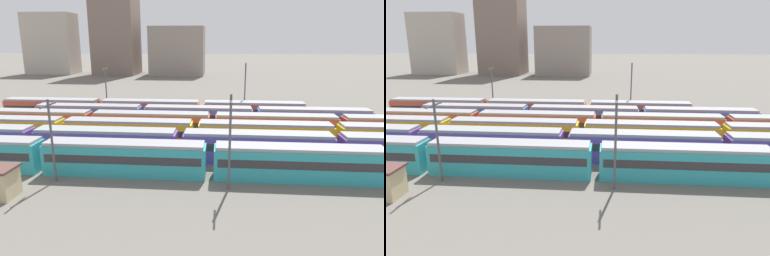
% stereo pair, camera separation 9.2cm
% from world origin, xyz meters
% --- Properties ---
extents(ground_plane, '(600.00, 600.00, 0.00)m').
position_xyz_m(ground_plane, '(0.00, 13.00, 0.00)').
color(ground_plane, '#666059').
extents(train_track_0, '(74.70, 3.06, 3.75)m').
position_xyz_m(train_track_0, '(21.63, 0.00, 1.90)').
color(train_track_0, teal).
rests_on(train_track_0, ground_plane).
extents(train_track_1, '(74.70, 3.06, 3.75)m').
position_xyz_m(train_track_1, '(17.73, 5.20, 1.90)').
color(train_track_1, '#6B429E').
rests_on(train_track_1, ground_plane).
extents(train_track_2, '(93.60, 3.06, 3.75)m').
position_xyz_m(train_track_2, '(28.71, 10.40, 1.90)').
color(train_track_2, yellow).
rests_on(train_track_2, ground_plane).
extents(train_track_3, '(74.70, 3.06, 3.75)m').
position_xyz_m(train_track_3, '(21.49, 15.60, 1.90)').
color(train_track_3, '#BC4C38').
rests_on(train_track_3, ground_plane).
extents(train_track_4, '(55.80, 3.06, 3.75)m').
position_xyz_m(train_track_4, '(18.92, 20.80, 1.90)').
color(train_track_4, '#4C70BC').
rests_on(train_track_4, ground_plane).
extents(train_track_5, '(55.80, 3.06, 3.75)m').
position_xyz_m(train_track_5, '(9.75, 26.00, 1.90)').
color(train_track_5, '#BC4C38').
rests_on(train_track_5, ground_plane).
extents(catenary_pole_0, '(0.24, 3.20, 8.84)m').
position_xyz_m(catenary_pole_0, '(5.35, -2.71, 4.95)').
color(catenary_pole_0, '#4C4C51').
rests_on(catenary_pole_0, ground_plane).
extents(catenary_pole_1, '(0.24, 3.20, 10.43)m').
position_xyz_m(catenary_pole_1, '(27.13, 29.11, 5.77)').
color(catenary_pole_1, '#4C4C51').
rests_on(catenary_pole_1, ground_plane).
extents(catenary_pole_2, '(0.24, 3.20, 9.67)m').
position_xyz_m(catenary_pole_2, '(23.65, -3.10, 5.38)').
color(catenary_pole_2, '#4C4C51').
rests_on(catenary_pole_2, ground_plane).
extents(catenary_pole_3, '(0.24, 3.20, 9.77)m').
position_xyz_m(catenary_pole_3, '(0.42, 29.06, 5.43)').
color(catenary_pole_3, '#4C4C51').
rests_on(catenary_pole_3, ground_plane).
extents(distant_building_0, '(19.90, 12.52, 25.18)m').
position_xyz_m(distant_building_0, '(-50.05, 109.07, 12.59)').
color(distant_building_0, '#B2A899').
rests_on(distant_building_0, ground_plane).
extents(distant_building_1, '(17.32, 16.44, 39.72)m').
position_xyz_m(distant_building_1, '(-21.59, 109.07, 19.86)').
color(distant_building_1, '#7A665B').
rests_on(distant_building_1, ground_plane).
extents(distant_building_2, '(21.91, 17.37, 19.58)m').
position_xyz_m(distant_building_2, '(4.41, 109.07, 9.79)').
color(distant_building_2, gray).
rests_on(distant_building_2, ground_plane).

